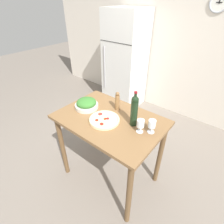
{
  "coord_description": "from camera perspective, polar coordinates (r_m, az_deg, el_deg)",
  "views": [
    {
      "loc": [
        0.96,
        -1.15,
        2.04
      ],
      "look_at": [
        0.0,
        0.04,
        1.02
      ],
      "focal_mm": 28.0,
      "sensor_mm": 36.0,
      "label": 1
    }
  ],
  "objects": [
    {
      "name": "pepper_mill",
      "position": [
        1.94,
        1.75,
        3.54
      ],
      "size": [
        0.05,
        0.05,
        0.22
      ],
      "color": "olive",
      "rests_on": "prep_counter"
    },
    {
      "name": "homemade_pizza",
      "position": [
        1.8,
        -2.52,
        -2.52
      ],
      "size": [
        0.31,
        0.31,
        0.03
      ],
      "color": "beige",
      "rests_on": "prep_counter"
    },
    {
      "name": "salad_bowl",
      "position": [
        2.02,
        -8.31,
        2.63
      ],
      "size": [
        0.27,
        0.27,
        0.12
      ],
      "color": "silver",
      "rests_on": "prep_counter"
    },
    {
      "name": "refrigerator",
      "position": [
        3.64,
        4.26,
        16.15
      ],
      "size": [
        0.71,
        0.67,
        1.88
      ],
      "color": "silver",
      "rests_on": "ground_plane"
    },
    {
      "name": "wine_glass_near",
      "position": [
        1.64,
        9.29,
        -3.93
      ],
      "size": [
        0.07,
        0.07,
        0.14
      ],
      "color": "silver",
      "rests_on": "prep_counter"
    },
    {
      "name": "wine_bottle",
      "position": [
        1.68,
        7.28,
        0.59
      ],
      "size": [
        0.07,
        0.07,
        0.37
      ],
      "color": "black",
      "rests_on": "prep_counter"
    },
    {
      "name": "prep_counter",
      "position": [
        1.94,
        -0.72,
        -5.65
      ],
      "size": [
        1.12,
        0.77,
        0.96
      ],
      "color": "brown",
      "rests_on": "ground_plane"
    },
    {
      "name": "wall_back",
      "position": [
        3.44,
        23.25,
        18.92
      ],
      "size": [
        6.4,
        0.08,
        2.6
      ],
      "color": "silver",
      "rests_on": "ground_plane"
    },
    {
      "name": "ground_plane",
      "position": [
        2.53,
        -0.58,
        -19.9
      ],
      "size": [
        14.0,
        14.0,
        0.0
      ],
      "primitive_type": "plane",
      "color": "slate"
    },
    {
      "name": "wine_glass_far",
      "position": [
        1.66,
        12.92,
        -3.96
      ],
      "size": [
        0.07,
        0.07,
        0.14
      ],
      "color": "silver",
      "rests_on": "prep_counter"
    }
  ]
}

